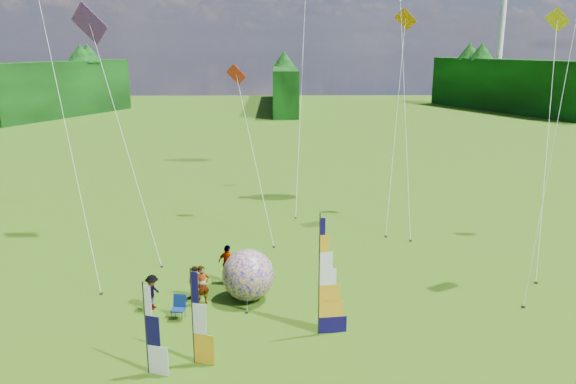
{
  "coord_description": "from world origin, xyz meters",
  "views": [
    {
      "loc": [
        -1.43,
        -17.31,
        11.12
      ],
      "look_at": [
        -1.0,
        4.0,
        5.5
      ],
      "focal_mm": 35.0,
      "sensor_mm": 36.0,
      "label": 1
    }
  ],
  "objects_px": {
    "side_banner_left": "(193,318)",
    "spectator_c": "(152,292)",
    "feather_banner_main": "(319,277)",
    "side_banner_far": "(146,330)",
    "spectator_b": "(196,283)",
    "bol_inflatable": "(248,275)",
    "kite_whale": "(403,26)",
    "spectator_a": "(202,285)",
    "camp_chair": "(178,308)",
    "spectator_d": "(228,264)"
  },
  "relations": [
    {
      "from": "side_banner_left",
      "to": "spectator_c",
      "type": "xyz_separation_m",
      "value": [
        -2.4,
        4.33,
        -0.99
      ]
    },
    {
      "from": "feather_banner_main",
      "to": "side_banner_far",
      "type": "bearing_deg",
      "value": -163.82
    },
    {
      "from": "feather_banner_main",
      "to": "spectator_b",
      "type": "distance_m",
      "value": 6.43
    },
    {
      "from": "side_banner_left",
      "to": "bol_inflatable",
      "type": "height_order",
      "value": "side_banner_left"
    },
    {
      "from": "bol_inflatable",
      "to": "kite_whale",
      "type": "xyz_separation_m",
      "value": [
        9.37,
        13.75,
        11.07
      ]
    },
    {
      "from": "bol_inflatable",
      "to": "spectator_c",
      "type": "height_order",
      "value": "bol_inflatable"
    },
    {
      "from": "feather_banner_main",
      "to": "bol_inflatable",
      "type": "relative_size",
      "value": 2.07
    },
    {
      "from": "spectator_a",
      "to": "camp_chair",
      "type": "relative_size",
      "value": 1.76
    },
    {
      "from": "side_banner_far",
      "to": "spectator_a",
      "type": "bearing_deg",
      "value": 94.45
    },
    {
      "from": "side_banner_far",
      "to": "spectator_b",
      "type": "bearing_deg",
      "value": 99.03
    },
    {
      "from": "spectator_d",
      "to": "camp_chair",
      "type": "distance_m",
      "value": 4.2
    },
    {
      "from": "feather_banner_main",
      "to": "camp_chair",
      "type": "bearing_deg",
      "value": 159.83
    },
    {
      "from": "spectator_a",
      "to": "side_banner_far",
      "type": "bearing_deg",
      "value": -133.67
    },
    {
      "from": "spectator_d",
      "to": "bol_inflatable",
      "type": "bearing_deg",
      "value": 153.36
    },
    {
      "from": "spectator_d",
      "to": "camp_chair",
      "type": "relative_size",
      "value": 1.83
    },
    {
      "from": "camp_chair",
      "to": "kite_whale",
      "type": "distance_m",
      "value": 23.02
    },
    {
      "from": "kite_whale",
      "to": "side_banner_left",
      "type": "bearing_deg",
      "value": -135.32
    },
    {
      "from": "side_banner_far",
      "to": "spectator_d",
      "type": "bearing_deg",
      "value": 91.86
    },
    {
      "from": "bol_inflatable",
      "to": "kite_whale",
      "type": "distance_m",
      "value": 19.98
    },
    {
      "from": "feather_banner_main",
      "to": "kite_whale",
      "type": "relative_size",
      "value": 0.2
    },
    {
      "from": "side_banner_far",
      "to": "spectator_d",
      "type": "height_order",
      "value": "side_banner_far"
    },
    {
      "from": "side_banner_left",
      "to": "spectator_c",
      "type": "height_order",
      "value": "side_banner_left"
    },
    {
      "from": "feather_banner_main",
      "to": "side_banner_left",
      "type": "relative_size",
      "value": 1.36
    },
    {
      "from": "spectator_b",
      "to": "spectator_c",
      "type": "distance_m",
      "value": 1.98
    },
    {
      "from": "spectator_a",
      "to": "camp_chair",
      "type": "distance_m",
      "value": 1.7
    },
    {
      "from": "side_banner_left",
      "to": "spectator_c",
      "type": "distance_m",
      "value": 5.05
    },
    {
      "from": "bol_inflatable",
      "to": "spectator_a",
      "type": "xyz_separation_m",
      "value": [
        -1.99,
        -0.45,
        -0.27
      ]
    },
    {
      "from": "feather_banner_main",
      "to": "spectator_d",
      "type": "bearing_deg",
      "value": 120.84
    },
    {
      "from": "spectator_b",
      "to": "camp_chair",
      "type": "distance_m",
      "value": 2.02
    },
    {
      "from": "spectator_c",
      "to": "camp_chair",
      "type": "distance_m",
      "value": 1.63
    },
    {
      "from": "side_banner_far",
      "to": "bol_inflatable",
      "type": "xyz_separation_m",
      "value": [
        3.2,
        5.84,
        -0.5
      ]
    },
    {
      "from": "bol_inflatable",
      "to": "kite_whale",
      "type": "height_order",
      "value": "kite_whale"
    },
    {
      "from": "bol_inflatable",
      "to": "feather_banner_main",
      "type": "bearing_deg",
      "value": -47.69
    },
    {
      "from": "feather_banner_main",
      "to": "spectator_d",
      "type": "height_order",
      "value": "feather_banner_main"
    },
    {
      "from": "side_banner_far",
      "to": "spectator_b",
      "type": "distance_m",
      "value": 6.04
    },
    {
      "from": "feather_banner_main",
      "to": "bol_inflatable",
      "type": "xyz_separation_m",
      "value": [
        -2.92,
        3.21,
        -1.25
      ]
    },
    {
      "from": "spectator_a",
      "to": "bol_inflatable",
      "type": "bearing_deg",
      "value": -18.14
    },
    {
      "from": "camp_chair",
      "to": "spectator_a",
      "type": "bearing_deg",
      "value": 67.35
    },
    {
      "from": "camp_chair",
      "to": "side_banner_far",
      "type": "bearing_deg",
      "value": -87.33
    },
    {
      "from": "side_banner_left",
      "to": "kite_whale",
      "type": "xyz_separation_m",
      "value": [
        11.07,
        18.95,
        10.46
      ]
    },
    {
      "from": "camp_chair",
      "to": "bol_inflatable",
      "type": "bearing_deg",
      "value": 41.54
    },
    {
      "from": "kite_whale",
      "to": "bol_inflatable",
      "type": "bearing_deg",
      "value": -139.32
    },
    {
      "from": "bol_inflatable",
      "to": "side_banner_far",
      "type": "bearing_deg",
      "value": -118.73
    },
    {
      "from": "camp_chair",
      "to": "feather_banner_main",
      "type": "bearing_deg",
      "value": -5.06
    },
    {
      "from": "side_banner_left",
      "to": "side_banner_far",
      "type": "relative_size",
      "value": 1.06
    },
    {
      "from": "bol_inflatable",
      "to": "spectator_b",
      "type": "bearing_deg",
      "value": 178.18
    },
    {
      "from": "spectator_c",
      "to": "camp_chair",
      "type": "relative_size",
      "value": 1.53
    },
    {
      "from": "feather_banner_main",
      "to": "spectator_a",
      "type": "distance_m",
      "value": 5.83
    },
    {
      "from": "side_banner_left",
      "to": "spectator_d",
      "type": "xyz_separation_m",
      "value": [
        0.62,
        7.13,
        -0.84
      ]
    },
    {
      "from": "spectator_d",
      "to": "kite_whale",
      "type": "xyz_separation_m",
      "value": [
        10.45,
        11.82,
        11.3
      ]
    }
  ]
}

